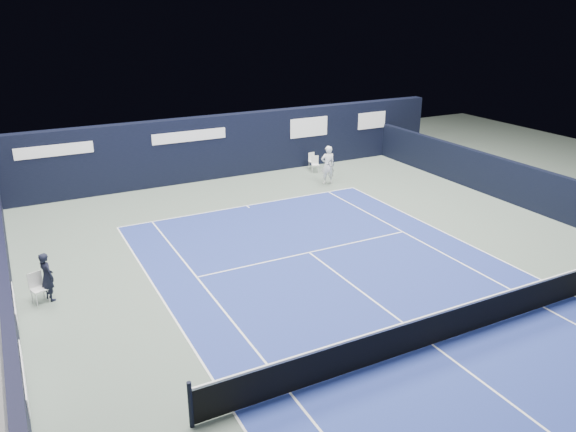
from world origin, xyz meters
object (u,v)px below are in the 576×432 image
Objects in this scene: folding_chair_back_b at (312,160)px; line_judge_chair at (37,285)px; tennis_net at (434,328)px; tennis_player at (328,165)px; folding_chair_back_a at (315,161)px.

line_judge_chair reaches higher than folding_chair_back_b.
tennis_net is (-5.44, -15.67, 0.02)m from folding_chair_back_b.
tennis_player is at bearing 69.92° from tennis_net.
tennis_net is (-5.29, -15.13, -0.05)m from folding_chair_back_a.
tennis_player reaches higher than line_judge_chair.
tennis_net is at bearing -110.08° from tennis_player.
folding_chair_back_a is at bearing -113.48° from folding_chair_back_b.
line_judge_chair is (-14.14, -8.61, 0.04)m from folding_chair_back_b.
folding_chair_back_a is 2.20m from tennis_player.
tennis_player is (4.76, 13.02, 0.43)m from tennis_net.
folding_chair_back_b is (0.16, 0.54, -0.07)m from folding_chair_back_a.
tennis_net is at bearing -87.82° from folding_chair_back_a.
tennis_player is (13.46, 5.97, 0.41)m from line_judge_chair.
tennis_net reaches higher than folding_chair_back_a.
tennis_player is at bearing 5.07° from line_judge_chair.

